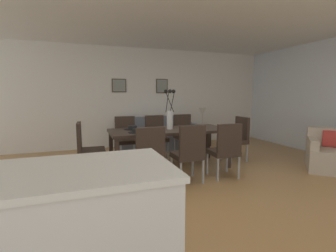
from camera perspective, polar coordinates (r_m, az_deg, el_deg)
name	(u,v)px	position (r m, az deg, el deg)	size (l,w,h in m)	color
ground_plane	(194,185)	(3.89, 6.04, -13.51)	(9.00, 9.00, 0.00)	#A87A47
back_wall_panel	(142,98)	(6.71, -6.08, 6.63)	(9.00, 0.10, 2.60)	white
ceiling_panel	(185,13)	(4.19, 3.95, 24.82)	(9.00, 7.20, 0.08)	white
dining_table	(170,133)	(4.57, 0.40, -1.58)	(2.20, 0.91, 0.74)	#33261E
dining_chair_near_left	(149,154)	(3.62, -4.54, -6.60)	(0.45, 0.45, 0.92)	#33261E
dining_chair_near_right	(126,136)	(5.23, -9.81, -2.32)	(0.45, 0.45, 0.92)	#33261E
dining_chair_far_left	(189,151)	(3.83, 4.98, -5.82)	(0.44, 0.44, 0.92)	#33261E
dining_chair_far_right	(156,134)	(5.39, -2.87, -1.95)	(0.45, 0.45, 0.92)	#33261E
dining_chair_mid_left	(226,148)	(4.14, 13.27, -4.98)	(0.46, 0.46, 0.92)	#33261E
dining_chair_mid_right	(184,132)	(5.67, 3.79, -1.49)	(0.45, 0.45, 0.92)	#33261E
dining_chair_head_west	(87,147)	(4.35, -18.43, -4.56)	(0.46, 0.46, 0.92)	#33261E
dining_chair_head_east	(237,137)	(5.29, 15.85, -2.40)	(0.45, 0.45, 0.92)	#33261E
centerpiece_vase	(170,114)	(4.53, 0.41, 2.82)	(0.21, 0.23, 0.73)	silver
placemat_near_left	(137,132)	(4.18, -7.14, -1.49)	(0.32, 0.32, 0.01)	black
bowl_near_left	(137,130)	(4.17, -7.14, -0.99)	(0.17, 0.17, 0.07)	black
placemat_near_right	(133,129)	(4.58, -8.27, -0.74)	(0.32, 0.32, 0.01)	black
bowl_near_right	(133,127)	(4.57, -8.28, -0.28)	(0.17, 0.17, 0.07)	black
sofa	(158,137)	(6.34, -2.44, -2.66)	(2.01, 0.84, 0.80)	slate
side_table	(202,136)	(6.74, 7.95, -2.28)	(0.36, 0.36, 0.52)	black
table_lamp	(202,113)	(6.66, 8.05, 3.09)	(0.22, 0.22, 0.51)	beige
armchair	(332,155)	(5.41, 33.97, -5.62)	(1.13, 1.13, 0.75)	#B7A893
kitchen_island	(73,237)	(1.86, -21.34, -22.91)	(1.31, 0.80, 0.92)	silver
framed_picture_left	(119,86)	(6.52, -11.35, 9.25)	(0.37, 0.03, 0.35)	#473828
framed_picture_center	(162,86)	(6.79, -1.43, 9.31)	(0.33, 0.03, 0.39)	#473828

